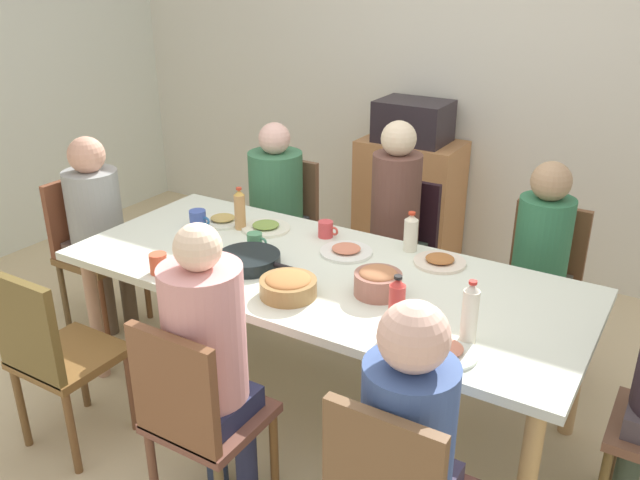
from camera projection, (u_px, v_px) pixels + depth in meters
The scene contains 34 objects.
ground_plane at pixel (320, 401), 3.37m from camera, with size 7.07×7.07×0.00m, color #CAB68D.
wall_back at pixel (480, 81), 4.49m from camera, with size 6.13×0.12×2.60m, color silver.
dining_table at pixel (320, 282), 3.10m from camera, with size 2.44×1.02×0.74m.
chair_1 at pixel (52, 351), 2.85m from camera, with size 0.40×0.40×0.90m.
chair_2 at pixel (399, 248), 3.86m from camera, with size 0.40×0.40×0.90m.
person_2 at pixel (394, 215), 3.70m from camera, with size 0.30×0.30×1.28m.
chair_3 at pixel (284, 221), 4.25m from camera, with size 0.40×0.40×0.90m.
person_3 at pixel (275, 196), 4.10m from camera, with size 0.33×0.33×1.17m.
chair_4 at pixel (90, 243), 3.93m from camera, with size 0.40×0.40×0.90m.
person_4 at pixel (96, 216), 3.81m from camera, with size 0.31×0.31×1.17m.
person_5 at pixel (409, 432), 2.07m from camera, with size 0.30×0.30×1.17m.
chair_6 at pixel (196, 414), 2.47m from camera, with size 0.40×0.40×0.90m.
person_6 at pixel (208, 350), 2.45m from camera, with size 0.30×0.30×1.25m.
chair_7 at pixel (540, 281), 3.47m from camera, with size 0.40×0.40×0.90m.
person_7 at pixel (540, 254), 3.33m from camera, with size 0.30×0.30×1.18m.
plate_0 at pixel (266, 227), 3.52m from camera, with size 0.26×0.26×0.04m.
plate_1 at pixel (440, 261), 3.13m from camera, with size 0.25×0.25×0.04m.
plate_2 at pixel (223, 220), 3.61m from camera, with size 0.24×0.24×0.04m.
plate_3 at pixel (445, 351), 2.42m from camera, with size 0.24×0.24×0.04m.
plate_4 at pixel (346, 251), 3.24m from camera, with size 0.26×0.26×0.04m.
bowl_0 at pixel (378, 282), 2.83m from camera, with size 0.21×0.21×0.12m.
bowl_1 at pixel (288, 286), 2.82m from camera, with size 0.25×0.25×0.10m.
serving_pan at pixel (250, 260), 3.10m from camera, with size 0.47×0.29×0.06m.
cup_0 at pixel (255, 240), 3.30m from camera, with size 0.11×0.08×0.07m.
cup_1 at pixel (159, 264), 3.02m from camera, with size 0.12×0.08×0.10m.
cup_2 at pixel (202, 242), 3.27m from camera, with size 0.12×0.08×0.08m.
cup_3 at pixel (198, 219), 3.53m from camera, with size 0.12×0.09×0.10m.
cup_4 at pixel (326, 229), 3.42m from camera, with size 0.11×0.08×0.08m.
bottle_0 at pixel (470, 314), 2.45m from camera, with size 0.06×0.06×0.26m.
bottle_1 at pixel (397, 306), 2.51m from camera, with size 0.06×0.06×0.25m.
bottle_2 at pixel (411, 233), 3.24m from camera, with size 0.07×0.07×0.20m.
bottle_3 at pixel (240, 209), 3.49m from camera, with size 0.06×0.06×0.23m.
side_cabinet at pixel (409, 202), 4.75m from camera, with size 0.70×0.44×0.90m, color #B37948.
microwave at pixel (413, 121), 4.52m from camera, with size 0.48×0.36×0.28m, color black.
Camera 1 is at (1.44, -2.37, 2.08)m, focal length 37.20 mm.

